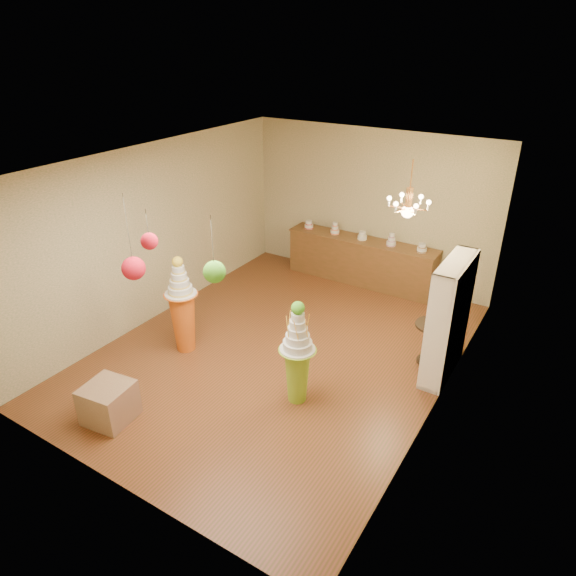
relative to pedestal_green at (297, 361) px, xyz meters
The scene contains 17 objects.
floor 1.38m from the pedestal_green, 133.26° to the left, with size 6.50×6.50×0.00m, color brown.
ceiling 2.68m from the pedestal_green, 133.26° to the left, with size 6.50×6.50×0.00m, color silver.
wall_back 4.32m from the pedestal_green, 101.52° to the left, with size 5.00×0.04×3.00m, color tan.
wall_front 2.65m from the pedestal_green, 109.77° to the right, with size 5.00×0.04×3.00m, color tan.
wall_left 3.57m from the pedestal_green, 164.97° to the left, with size 0.04×6.50×3.00m, color tan.
wall_right 2.08m from the pedestal_green, 28.50° to the left, with size 0.04×6.50×3.00m, color tan.
pedestal_green is the anchor object (origin of this frame).
pedestal_orange 2.17m from the pedestal_green, behind, with size 0.52×0.52×1.60m.
burlap_riser 2.51m from the pedestal_green, 138.76° to the right, with size 0.57×0.57×0.52m, color #8A674B.
sideboard 3.96m from the pedestal_green, 102.33° to the left, with size 3.04×0.54×1.16m.
shelving_unit 2.28m from the pedestal_green, 48.69° to the left, with size 0.33×1.20×1.80m.
round_table 2.23m from the pedestal_green, 55.58° to the left, with size 0.54×0.54×0.67m.
vase 2.22m from the pedestal_green, 55.58° to the left, with size 0.19×0.19×0.20m, color white.
pom_red_left 2.43m from the pedestal_green, 140.69° to the right, with size 0.28×0.28×1.04m.
pom_green_mid 2.21m from the pedestal_green, 99.09° to the right, with size 0.23×0.23×0.71m.
pom_red_right 2.67m from the pedestal_green, 120.31° to the right, with size 0.18×0.18×0.43m.
chandelier 2.70m from the pedestal_green, 73.05° to the left, with size 0.74×0.74×0.85m.
Camera 1 is at (3.74, -5.78, 4.56)m, focal length 32.00 mm.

